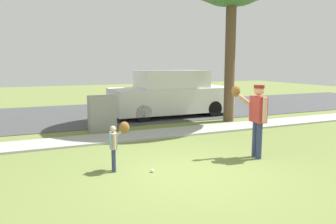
% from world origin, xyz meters
% --- Properties ---
extents(ground_plane, '(48.00, 48.00, 0.00)m').
position_xyz_m(ground_plane, '(0.00, 3.50, 0.00)').
color(ground_plane, olive).
extents(sidewalk_strip, '(36.00, 1.20, 0.06)m').
position_xyz_m(sidewalk_strip, '(0.00, 3.60, 0.03)').
color(sidewalk_strip, '#A3A39E').
rests_on(sidewalk_strip, ground).
extents(road_surface, '(36.00, 6.80, 0.02)m').
position_xyz_m(road_surface, '(0.00, 8.60, 0.01)').
color(road_surface, '#424244').
rests_on(road_surface, ground).
extents(person_adult, '(0.68, 0.69, 1.71)m').
position_xyz_m(person_adult, '(1.93, 0.34, 1.07)').
color(person_adult, navy).
rests_on(person_adult, ground).
extents(person_child, '(0.47, 0.36, 1.01)m').
position_xyz_m(person_child, '(-1.27, 0.74, 0.66)').
color(person_child, navy).
rests_on(person_child, ground).
extents(baseball, '(0.07, 0.07, 0.07)m').
position_xyz_m(baseball, '(-0.66, 0.33, 0.04)').
color(baseball, white).
rests_on(baseball, ground).
extents(utility_cabinet, '(0.85, 0.51, 1.15)m').
position_xyz_m(utility_cabinet, '(-0.64, 4.92, 0.58)').
color(utility_cabinet, gray).
rests_on(utility_cabinet, ground).
extents(parked_van_white, '(5.00, 1.95, 1.88)m').
position_xyz_m(parked_van_white, '(2.65, 6.70, 0.90)').
color(parked_van_white, silver).
rests_on(parked_van_white, road_surface).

